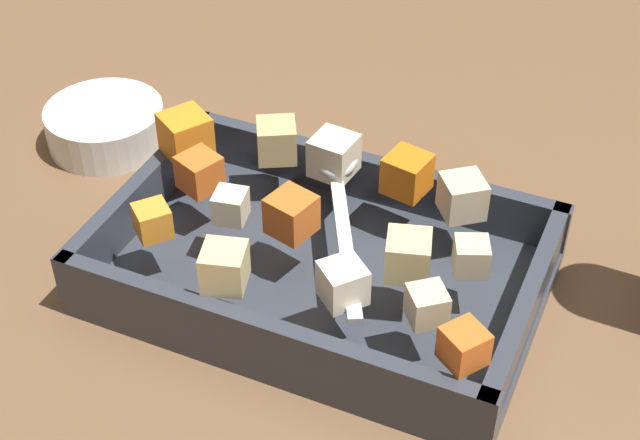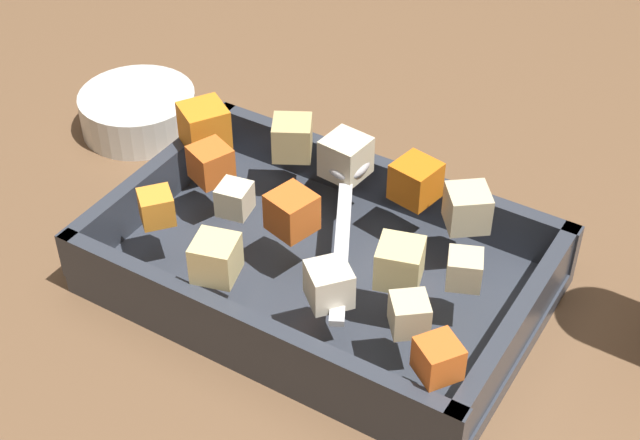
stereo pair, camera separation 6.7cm
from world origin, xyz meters
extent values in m
plane|color=brown|center=(0.00, 0.00, 0.00)|extent=(4.00, 4.00, 0.00)
cube|color=#333842|center=(0.00, -0.01, 0.01)|extent=(0.32, 0.21, 0.01)
cube|color=#333842|center=(0.00, -0.11, 0.03)|extent=(0.32, 0.01, 0.04)
cube|color=#333842|center=(0.00, 0.09, 0.03)|extent=(0.32, 0.01, 0.04)
cube|color=#333842|center=(-0.15, -0.01, 0.03)|extent=(0.01, 0.21, 0.04)
cube|color=#333842|center=(0.15, -0.01, 0.03)|extent=(0.01, 0.21, 0.04)
cube|color=orange|center=(0.13, -0.09, 0.07)|extent=(0.03, 0.03, 0.02)
cube|color=orange|center=(0.04, 0.06, 0.07)|extent=(0.04, 0.04, 0.03)
cube|color=orange|center=(-0.14, 0.03, 0.07)|extent=(0.05, 0.05, 0.03)
cube|color=orange|center=(-0.02, -0.02, 0.07)|extent=(0.04, 0.04, 0.03)
cube|color=orange|center=(-0.10, 0.00, 0.07)|extent=(0.04, 0.04, 0.03)
cube|color=orange|center=(-0.11, -0.06, 0.07)|extent=(0.03, 0.03, 0.02)
cube|color=beige|center=(0.08, 0.05, 0.07)|extent=(0.04, 0.04, 0.03)
cube|color=beige|center=(-0.02, 0.06, 0.07)|extent=(0.03, 0.03, 0.03)
cube|color=#E0CC89|center=(0.07, -0.03, 0.07)|extent=(0.04, 0.04, 0.03)
cube|color=tan|center=(-0.07, 0.06, 0.07)|extent=(0.04, 0.04, 0.03)
cube|color=#E0CC89|center=(-0.04, -0.09, 0.07)|extent=(0.04, 0.04, 0.03)
cube|color=beige|center=(0.10, -0.06, 0.07)|extent=(0.03, 0.03, 0.02)
cube|color=beige|center=(0.11, -0.01, 0.07)|extent=(0.03, 0.03, 0.02)
cube|color=beige|center=(-0.07, -0.02, 0.06)|extent=(0.03, 0.03, 0.02)
cube|color=silver|center=(0.04, -0.07, 0.07)|extent=(0.04, 0.04, 0.03)
ellipsoid|color=silver|center=(-0.02, 0.07, 0.06)|extent=(0.06, 0.07, 0.02)
cube|color=silver|center=(0.02, -0.02, 0.06)|extent=(0.08, 0.13, 0.01)
cylinder|color=silver|center=(-0.25, 0.08, 0.02)|extent=(0.10, 0.10, 0.04)
camera|label=1|loc=(0.21, -0.48, 0.49)|focal=53.57mm
camera|label=2|loc=(0.27, -0.45, 0.49)|focal=53.57mm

